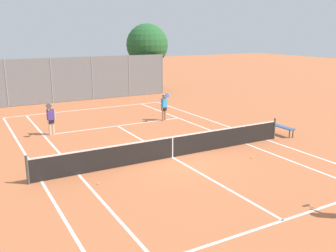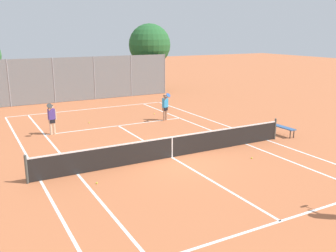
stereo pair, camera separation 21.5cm
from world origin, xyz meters
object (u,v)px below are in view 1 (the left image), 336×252
(loose_tennis_ball_1, at_px, (98,183))
(courtside_bench, at_px, (282,127))
(tree_behind_right, at_px, (148,46))
(player_far_right, at_px, (164,106))
(loose_tennis_ball_0, at_px, (252,158))
(tennis_net, at_px, (172,146))
(loose_tennis_ball_4, at_px, (88,123))
(player_far_left, at_px, (51,118))
(loose_tennis_ball_3, at_px, (153,114))

(loose_tennis_ball_1, distance_m, courtside_bench, 10.77)
(loose_tennis_ball_1, height_order, tree_behind_right, tree_behind_right)
(player_far_right, distance_m, loose_tennis_ball_0, 8.12)
(tennis_net, distance_m, loose_tennis_ball_4, 7.96)
(player_far_left, bearing_deg, loose_tennis_ball_0, -50.54)
(player_far_right, relative_size, loose_tennis_ball_0, 26.88)
(loose_tennis_ball_4, bearing_deg, player_far_right, -19.79)
(loose_tennis_ball_0, bearing_deg, player_far_right, 89.14)
(player_far_left, height_order, loose_tennis_ball_3, player_far_left)
(tree_behind_right, bearing_deg, courtside_bench, -92.40)
(loose_tennis_ball_1, bearing_deg, tree_behind_right, 58.80)
(player_far_right, xyz_separation_m, loose_tennis_ball_0, (-0.12, -8.07, -0.89))
(player_far_left, bearing_deg, loose_tennis_ball_3, 14.99)
(loose_tennis_ball_4, bearing_deg, tree_behind_right, 47.55)
(player_far_left, height_order, tree_behind_right, tree_behind_right)
(loose_tennis_ball_1, height_order, loose_tennis_ball_4, same)
(tree_behind_right, bearing_deg, loose_tennis_ball_3, -114.90)
(tennis_net, distance_m, player_far_left, 7.32)
(player_far_right, xyz_separation_m, loose_tennis_ball_1, (-6.83, -7.52, -0.89))
(tennis_net, height_order, loose_tennis_ball_3, tennis_net)
(player_far_left, bearing_deg, loose_tennis_ball_4, 32.55)
(loose_tennis_ball_0, distance_m, loose_tennis_ball_1, 6.73)
(player_far_right, height_order, tree_behind_right, tree_behind_right)
(player_far_right, relative_size, tree_behind_right, 0.29)
(loose_tennis_ball_0, distance_m, courtside_bench, 4.49)
(loose_tennis_ball_1, xyz_separation_m, loose_tennis_ball_4, (2.50, 9.08, 0.00))
(tennis_net, xyz_separation_m, courtside_bench, (6.86, 0.34, -0.10))
(player_far_left, distance_m, loose_tennis_ball_4, 3.03)
(player_far_left, distance_m, loose_tennis_ball_1, 7.57)
(player_far_left, height_order, loose_tennis_ball_1, player_far_left)
(loose_tennis_ball_3, relative_size, tree_behind_right, 0.01)
(loose_tennis_ball_4, relative_size, courtside_bench, 0.04)
(loose_tennis_ball_0, xyz_separation_m, loose_tennis_ball_1, (-6.71, 0.55, 0.00))
(loose_tennis_ball_0, relative_size, loose_tennis_ball_1, 1.00)
(courtside_bench, xyz_separation_m, tree_behind_right, (0.72, 17.19, 3.63))
(loose_tennis_ball_3, height_order, loose_tennis_ball_4, same)
(loose_tennis_ball_0, relative_size, courtside_bench, 0.04)
(loose_tennis_ball_0, xyz_separation_m, loose_tennis_ball_3, (0.30, 9.93, 0.00))
(loose_tennis_ball_1, height_order, courtside_bench, courtside_bench)
(tennis_net, bearing_deg, loose_tennis_ball_0, -31.42)
(courtside_bench, bearing_deg, player_far_left, 150.69)
(tennis_net, bearing_deg, tree_behind_right, 66.61)
(loose_tennis_ball_0, height_order, courtside_bench, courtside_bench)
(loose_tennis_ball_4, distance_m, tree_behind_right, 13.73)
(loose_tennis_ball_0, distance_m, tree_behind_right, 20.27)
(loose_tennis_ball_4, distance_m, courtside_bench, 11.08)
(loose_tennis_ball_0, bearing_deg, player_far_left, 129.46)
(loose_tennis_ball_3, bearing_deg, tree_behind_right, 65.10)
(player_far_left, xyz_separation_m, loose_tennis_ball_4, (2.44, 1.56, -0.89))
(loose_tennis_ball_1, relative_size, loose_tennis_ball_4, 1.00)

